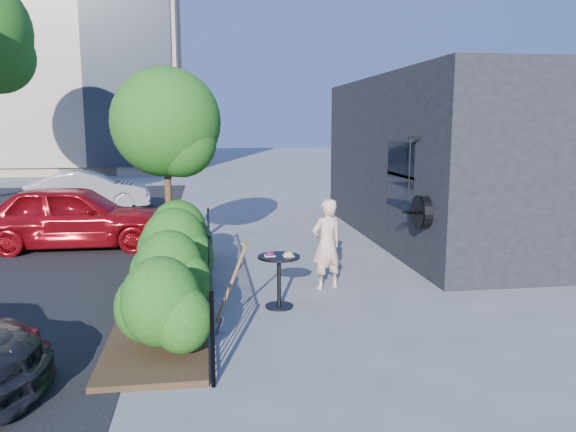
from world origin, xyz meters
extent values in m
plane|color=gray|center=(0.00, 0.00, 0.00)|extent=(120.00, 120.00, 0.00)
cube|color=black|center=(5.50, 4.50, 2.00)|extent=(6.00, 9.00, 4.00)
cube|color=black|center=(2.51, 2.40, 1.80)|extent=(0.04, 1.60, 1.40)
cube|color=black|center=(2.52, 2.40, 1.80)|extent=(0.05, 1.70, 0.06)
cylinder|color=black|center=(2.42, 0.90, 1.25)|extent=(0.18, 0.60, 0.60)
cylinder|color=black|center=(2.32, 0.90, 1.25)|extent=(0.03, 0.64, 0.64)
cube|color=black|center=(2.40, 1.40, 2.60)|extent=(0.25, 0.06, 0.06)
cylinder|color=black|center=(2.32, 1.40, 2.05)|extent=(0.02, 0.02, 1.05)
cylinder|color=black|center=(-1.50, -3.00, 0.55)|extent=(0.05, 0.05, 1.10)
cylinder|color=black|center=(-1.50, 0.00, 0.55)|extent=(0.05, 0.05, 1.10)
cylinder|color=black|center=(-1.50, 3.00, 0.55)|extent=(0.05, 0.05, 1.10)
cube|color=black|center=(-1.50, 0.00, 1.06)|extent=(0.03, 6.00, 0.03)
cube|color=black|center=(-1.50, 0.00, 0.10)|extent=(0.03, 6.00, 0.03)
cylinder|color=black|center=(-1.50, -2.90, 0.55)|extent=(0.02, 0.02, 1.04)
cylinder|color=black|center=(-1.50, -2.70, 0.55)|extent=(0.02, 0.02, 1.04)
cylinder|color=black|center=(-1.50, -2.50, 0.55)|extent=(0.02, 0.02, 1.04)
cylinder|color=black|center=(-1.50, -2.30, 0.55)|extent=(0.02, 0.02, 1.04)
cylinder|color=black|center=(-1.50, -2.10, 0.55)|extent=(0.02, 0.02, 1.04)
cylinder|color=black|center=(-1.50, -1.90, 0.55)|extent=(0.02, 0.02, 1.04)
cylinder|color=black|center=(-1.50, -1.70, 0.55)|extent=(0.02, 0.02, 1.04)
cylinder|color=black|center=(-1.50, -1.50, 0.55)|extent=(0.02, 0.02, 1.04)
cylinder|color=black|center=(-1.50, -1.30, 0.55)|extent=(0.02, 0.02, 1.04)
cylinder|color=black|center=(-1.50, -1.10, 0.55)|extent=(0.02, 0.02, 1.04)
cylinder|color=black|center=(-1.50, -0.90, 0.55)|extent=(0.02, 0.02, 1.04)
cylinder|color=black|center=(-1.50, -0.70, 0.55)|extent=(0.02, 0.02, 1.04)
cylinder|color=black|center=(-1.50, -0.50, 0.55)|extent=(0.02, 0.02, 1.04)
cylinder|color=black|center=(-1.50, -0.30, 0.55)|extent=(0.02, 0.02, 1.04)
cylinder|color=black|center=(-1.50, -0.10, 0.55)|extent=(0.02, 0.02, 1.04)
cylinder|color=black|center=(-1.50, 0.10, 0.55)|extent=(0.02, 0.02, 1.04)
cylinder|color=black|center=(-1.50, 0.30, 0.55)|extent=(0.02, 0.02, 1.04)
cylinder|color=black|center=(-1.50, 0.50, 0.55)|extent=(0.02, 0.02, 1.04)
cylinder|color=black|center=(-1.50, 0.70, 0.55)|extent=(0.02, 0.02, 1.04)
cylinder|color=black|center=(-1.50, 0.90, 0.55)|extent=(0.02, 0.02, 1.04)
cylinder|color=black|center=(-1.50, 1.10, 0.55)|extent=(0.02, 0.02, 1.04)
cylinder|color=black|center=(-1.50, 1.30, 0.55)|extent=(0.02, 0.02, 1.04)
cylinder|color=black|center=(-1.50, 1.50, 0.55)|extent=(0.02, 0.02, 1.04)
cylinder|color=black|center=(-1.50, 1.70, 0.55)|extent=(0.02, 0.02, 1.04)
cylinder|color=black|center=(-1.50, 1.90, 0.55)|extent=(0.02, 0.02, 1.04)
cylinder|color=black|center=(-1.50, 2.10, 0.55)|extent=(0.02, 0.02, 1.04)
cylinder|color=black|center=(-1.50, 2.30, 0.55)|extent=(0.02, 0.02, 1.04)
cylinder|color=black|center=(-1.50, 2.50, 0.55)|extent=(0.02, 0.02, 1.04)
cylinder|color=black|center=(-1.50, 2.70, 0.55)|extent=(0.02, 0.02, 1.04)
cylinder|color=black|center=(-1.50, 2.90, 0.55)|extent=(0.02, 0.02, 1.04)
cube|color=#382616|center=(-2.20, 0.00, 0.04)|extent=(1.30, 6.00, 0.08)
ellipsoid|color=#1A5212|center=(-2.10, -2.20, 0.70)|extent=(1.10, 1.10, 1.24)
ellipsoid|color=#1A5212|center=(-2.10, -0.60, 0.70)|extent=(1.10, 1.10, 1.24)
ellipsoid|color=#1A5212|center=(-2.10, 0.90, 0.70)|extent=(1.10, 1.10, 1.24)
ellipsoid|color=#1A5212|center=(-2.10, 2.30, 0.70)|extent=(1.10, 1.10, 1.24)
cylinder|color=#3F2B19|center=(-2.30, 2.80, 1.20)|extent=(0.14, 0.14, 2.40)
sphere|color=#1A5212|center=(-2.30, 2.80, 2.84)|extent=(2.20, 2.20, 2.20)
sphere|color=#1A5212|center=(-2.00, 2.60, 2.51)|extent=(1.43, 1.43, 1.43)
cylinder|color=black|center=(-0.43, -0.40, 0.82)|extent=(0.66, 0.66, 0.03)
cylinder|color=black|center=(-0.43, -0.40, 0.41)|extent=(0.07, 0.07, 0.79)
cylinder|color=black|center=(-0.43, -0.40, 0.02)|extent=(0.44, 0.44, 0.03)
cube|color=white|center=(-0.57, -0.38, 0.84)|extent=(0.17, 0.17, 0.01)
cube|color=white|center=(-0.29, -0.43, 0.84)|extent=(0.17, 0.17, 0.01)
torus|color=#520D2B|center=(-0.57, -0.38, 0.86)|extent=(0.15, 0.15, 0.05)
torus|color=tan|center=(-0.29, -0.43, 0.86)|extent=(0.15, 0.15, 0.05)
imported|color=beige|center=(0.53, 0.51, 0.79)|extent=(0.67, 0.55, 1.59)
cylinder|color=brown|center=(-1.22, -1.38, 0.70)|extent=(0.48, 0.05, 1.11)
cube|color=gray|center=(-1.39, -1.38, 0.09)|extent=(0.11, 0.17, 0.24)
cylinder|color=brown|center=(-1.04, -1.38, 1.25)|extent=(0.10, 0.09, 0.06)
imported|color=#9C0D14|center=(-4.60, 4.56, 0.75)|extent=(4.42, 1.80, 1.50)
imported|color=#A5A5AA|center=(-5.41, 10.69, 0.65)|extent=(4.05, 1.73, 1.30)
camera|label=1|loc=(-1.53, -8.84, 2.86)|focal=35.00mm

